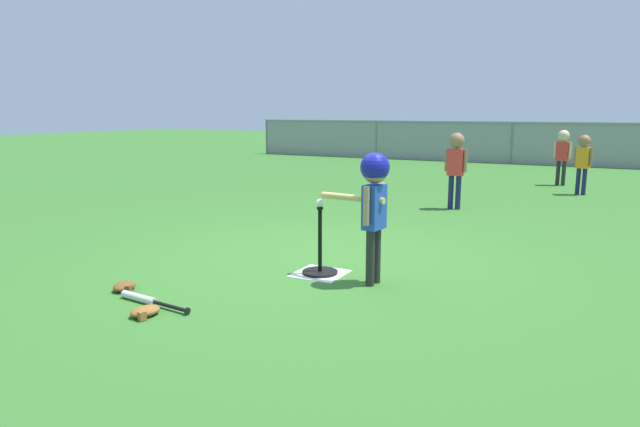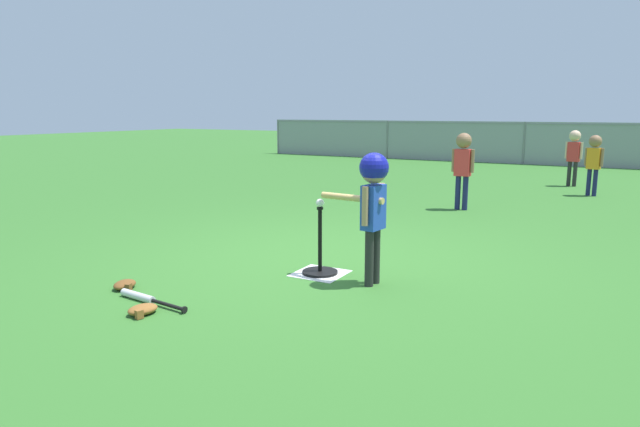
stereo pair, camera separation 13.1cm
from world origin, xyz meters
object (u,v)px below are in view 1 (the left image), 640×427
batter_child (374,191)px  baseball_on_tee (320,203)px  glove_near_bats (145,311)px  glove_by_plate (125,286)px  fielder_deep_left (563,150)px  fielder_near_left (583,156)px  batting_tee (320,264)px  spare_bat_silver (145,299)px  fielder_deep_right (456,160)px

batter_child → baseball_on_tee: bearing=173.3°
glove_near_bats → baseball_on_tee: bearing=67.8°
baseball_on_tee → glove_by_plate: baseball_on_tee is taller
fielder_deep_left → glove_near_bats: fielder_deep_left is taller
baseball_on_tee → fielder_deep_left: 7.67m
fielder_near_left → baseball_on_tee: bearing=-105.8°
batter_child → fielder_near_left: size_ratio=1.07×
batting_tee → glove_by_plate: 1.66m
baseball_on_tee → fielder_near_left: (1.80, 6.35, 0.02)m
batting_tee → batter_child: (0.53, -0.06, 0.70)m
baseball_on_tee → spare_bat_silver: 1.66m
fielder_deep_right → glove_by_plate: 5.30m
batting_tee → batter_child: size_ratio=0.55×
baseball_on_tee → fielder_deep_right: (0.21, 3.90, 0.08)m
batting_tee → glove_near_bats: (-0.62, -1.51, -0.06)m
glove_near_bats → fielder_deep_right: bearing=81.3°
batter_child → fielder_deep_left: 7.66m
batter_child → fielder_deep_right: fielder_deep_right is taller
spare_bat_silver → glove_near_bats: bearing=-45.6°
batting_tee → spare_bat_silver: batting_tee is taller
fielder_deep_left → spare_bat_silver: (-2.19, -8.86, -0.66)m
fielder_near_left → glove_by_plate: bearing=-111.7°
glove_near_bats → fielder_near_left: bearing=72.9°
spare_bat_silver → glove_by_plate: glove_by_plate is taller
batter_child → fielder_deep_right: size_ratio=0.98×
batting_tee → glove_near_bats: bearing=-112.2°
fielder_near_left → glove_near_bats: 8.25m
batter_child → glove_by_plate: size_ratio=4.29×
baseball_on_tee → glove_near_bats: baseball_on_tee is taller
baseball_on_tee → glove_near_bats: (-0.62, -1.51, -0.61)m
batting_tee → fielder_deep_left: 7.70m
batting_tee → fielder_near_left: (1.80, 6.35, 0.58)m
batting_tee → spare_bat_silver: bearing=-121.8°
batting_tee → batter_child: batter_child is taller
batter_child → fielder_near_left: 6.54m
batting_tee → baseball_on_tee: bearing=-63.4°
batting_tee → glove_near_bats: 1.64m
fielder_deep_left → batter_child: bearing=-96.4°
fielder_deep_left → fielder_deep_right: bearing=-107.8°
glove_by_plate → fielder_near_left: bearing=68.3°
baseball_on_tee → fielder_deep_left: bearing=79.6°
spare_bat_silver → glove_near_bats: (0.20, -0.20, 0.01)m
batting_tee → glove_near_bats: batting_tee is taller
fielder_near_left → spare_bat_silver: size_ratio=1.46×
baseball_on_tee → fielder_near_left: bearing=74.2°
batter_child → fielder_deep_right: (-0.31, 3.97, -0.06)m
fielder_deep_left → glove_by_plate: fielder_deep_left is taller
spare_bat_silver → glove_by_plate: (-0.38, 0.15, 0.01)m
fielder_deep_left → baseball_on_tee: bearing=-100.4°
fielder_deep_right → fielder_deep_left: bearing=72.2°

